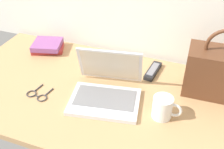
{
  "coord_description": "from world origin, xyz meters",
  "views": [
    {
      "loc": [
        0.33,
        -0.92,
        0.86
      ],
      "look_at": [
        -0.01,
        0.0,
        0.15
      ],
      "focal_mm": 44.24,
      "sensor_mm": 36.0,
      "label": 1
    }
  ],
  "objects": [
    {
      "name": "handbag",
      "position": [
        0.43,
        0.19,
        0.15
      ],
      "size": [
        0.31,
        0.17,
        0.33
      ],
      "color": "#59331E",
      "rests_on": "desk"
    },
    {
      "name": "book_stack",
      "position": [
        -0.51,
        0.26,
        0.06
      ],
      "size": [
        0.21,
        0.19,
        0.05
      ],
      "color": "#B23333",
      "rests_on": "desk"
    },
    {
      "name": "eyeglasses",
      "position": [
        -0.34,
        -0.13,
        0.03
      ],
      "size": [
        0.12,
        0.12,
        0.01
      ],
      "color": "#333338",
      "rests_on": "desk"
    },
    {
      "name": "laptop",
      "position": [
        -0.03,
        -0.01,
        0.08
      ],
      "size": [
        0.35,
        0.34,
        0.21
      ],
      "color": "silver",
      "rests_on": "desk"
    },
    {
      "name": "coffee_mug",
      "position": [
        0.23,
        -0.05,
        0.08
      ],
      "size": [
        0.12,
        0.08,
        0.1
      ],
      "color": "white",
      "rests_on": "desk"
    },
    {
      "name": "desk",
      "position": [
        0.0,
        0.0,
        0.01
      ],
      "size": [
        1.6,
        0.76,
        0.03
      ],
      "color": "tan",
      "rests_on": "ground"
    },
    {
      "name": "remote_control_near",
      "position": [
        0.12,
        0.24,
        0.04
      ],
      "size": [
        0.06,
        0.16,
        0.02
      ],
      "color": "black",
      "rests_on": "desk"
    }
  ]
}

